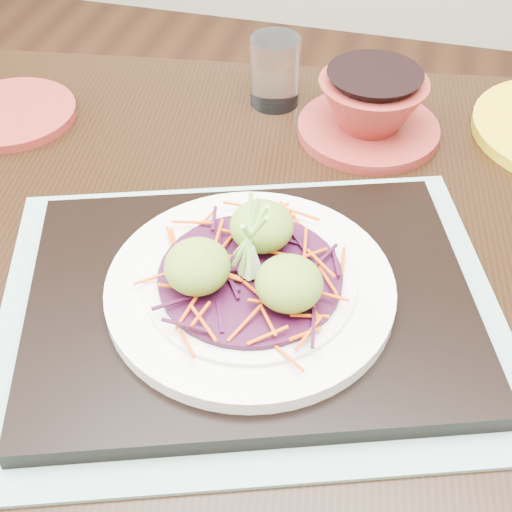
% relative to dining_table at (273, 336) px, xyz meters
% --- Properties ---
extents(dining_table, '(1.30, 0.97, 0.75)m').
position_rel_dining_table_xyz_m(dining_table, '(0.00, 0.00, 0.00)').
color(dining_table, black).
rests_on(dining_table, ground).
extents(placemat, '(0.54, 0.49, 0.00)m').
position_rel_dining_table_xyz_m(placemat, '(-0.01, -0.06, 0.10)').
color(placemat, gray).
rests_on(placemat, dining_table).
extents(serving_tray, '(0.47, 0.41, 0.02)m').
position_rel_dining_table_xyz_m(serving_tray, '(-0.01, -0.06, 0.11)').
color(serving_tray, black).
rests_on(serving_tray, placemat).
extents(white_plate, '(0.26, 0.26, 0.02)m').
position_rel_dining_table_xyz_m(white_plate, '(-0.01, -0.06, 0.13)').
color(white_plate, white).
rests_on(white_plate, serving_tray).
extents(cabbage_bed, '(0.16, 0.16, 0.01)m').
position_rel_dining_table_xyz_m(cabbage_bed, '(-0.01, -0.06, 0.14)').
color(cabbage_bed, '#390B28').
rests_on(cabbage_bed, white_plate).
extents(carrot_julienne, '(0.20, 0.20, 0.01)m').
position_rel_dining_table_xyz_m(carrot_julienne, '(-0.01, -0.06, 0.15)').
color(carrot_julienne, '#DA4B03').
rests_on(carrot_julienne, cabbage_bed).
extents(guacamole_scoops, '(0.14, 0.12, 0.04)m').
position_rel_dining_table_xyz_m(guacamole_scoops, '(-0.01, -0.06, 0.16)').
color(guacamole_scoops, olive).
rests_on(guacamole_scoops, cabbage_bed).
extents(scallion_garnish, '(0.06, 0.06, 0.09)m').
position_rel_dining_table_xyz_m(scallion_garnish, '(-0.01, -0.06, 0.18)').
color(scallion_garnish, '#8ACE52').
rests_on(scallion_garnish, cabbage_bed).
extents(terracotta_side_plate, '(0.18, 0.18, 0.01)m').
position_rel_dining_table_xyz_m(terracotta_side_plate, '(-0.38, 0.18, 0.10)').
color(terracotta_side_plate, maroon).
rests_on(terracotta_side_plate, dining_table).
extents(water_glass, '(0.06, 0.06, 0.09)m').
position_rel_dining_table_xyz_m(water_glass, '(-0.07, 0.29, 0.14)').
color(water_glass, white).
rests_on(water_glass, dining_table).
extents(terracotta_bowl_set, '(0.23, 0.23, 0.07)m').
position_rel_dining_table_xyz_m(terracotta_bowl_set, '(0.05, 0.25, 0.13)').
color(terracotta_bowl_set, maroon).
rests_on(terracotta_bowl_set, dining_table).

